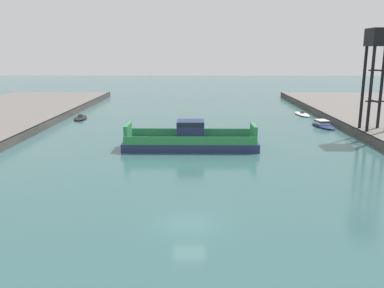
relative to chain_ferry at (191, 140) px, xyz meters
name	(u,v)px	position (x,y,z in m)	size (l,w,h in m)	color
ground_plane	(189,223)	(0.28, -24.86, -1.15)	(400.00, 400.00, 0.00)	#335B5B
chain_ferry	(191,140)	(0.00, 0.00, 0.00)	(18.09, 5.94, 3.82)	navy
moored_boat_near_left	(323,124)	(23.05, 16.76, -0.73)	(3.64, 7.54, 1.13)	navy
moored_boat_near_right	(302,114)	(22.87, 30.29, -0.96)	(2.78, 7.03, 0.86)	white
moored_boat_mid_left	(80,118)	(-22.05, 24.46, -0.91)	(2.82, 6.52, 0.95)	black
crane_tower	(380,49)	(27.50, 6.98, 12.05)	(3.59, 3.59, 14.89)	black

